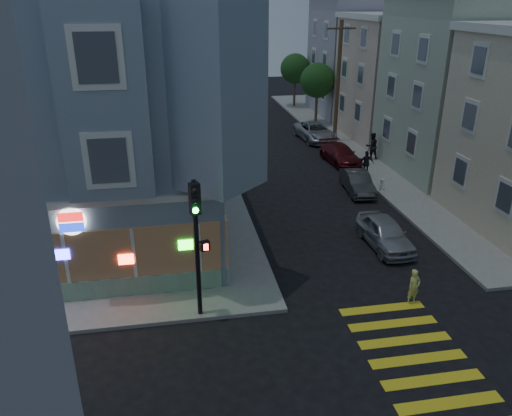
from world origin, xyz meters
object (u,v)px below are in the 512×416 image
object	(u,v)px
parked_car_c	(340,154)
fire_hydrant	(382,184)
pedestrian_a	(372,146)
parked_car_b	(357,182)
street_tree_near	(317,81)
pedestrian_b	(366,163)
utility_pole	(338,81)
parked_car_d	(315,132)
parked_car_a	(385,233)
street_tree_far	(295,69)
running_child	(414,287)
traffic_signal	(197,228)

from	to	relation	value
parked_car_c	fire_hydrant	size ratio (longest dim) A/B	6.17
pedestrian_a	parked_car_b	bearing A→B (deg)	55.62
street_tree_near	parked_car_c	size ratio (longest dim) A/B	1.22
street_tree_near	pedestrian_b	world-z (taller)	street_tree_near
fire_hydrant	utility_pole	bearing A→B (deg)	86.35
fire_hydrant	parked_car_d	bearing A→B (deg)	92.87
pedestrian_a	fire_hydrant	xyz separation A→B (m)	(-1.70, -5.91, -0.56)
pedestrian_b	parked_car_a	size ratio (longest dim) A/B	0.41
parked_car_c	fire_hydrant	distance (m)	5.84
street_tree_far	parked_car_b	bearing A→B (deg)	-95.41
street_tree_far	parked_car_a	bearing A→B (deg)	-96.50
street_tree_near	fire_hydrant	bearing A→B (deg)	-93.03
running_child	pedestrian_b	bearing A→B (deg)	61.60
pedestrian_a	parked_car_b	world-z (taller)	pedestrian_a
traffic_signal	fire_hydrant	size ratio (longest dim) A/B	7.20
parked_car_d	street_tree_near	bearing A→B (deg)	68.71
parked_car_c	parked_car_d	world-z (taller)	parked_car_d
street_tree_near	parked_car_c	distance (m)	11.76
running_child	pedestrian_b	xyz separation A→B (m)	(3.55, 13.79, 0.25)
traffic_signal	pedestrian_a	bearing A→B (deg)	33.83
parked_car_d	fire_hydrant	world-z (taller)	parked_car_d
running_child	parked_car_b	world-z (taller)	running_child
parked_car_b	parked_car_c	bearing A→B (deg)	86.31
street_tree_far	parked_car_a	size ratio (longest dim) A/B	1.34
parked_car_b	traffic_signal	world-z (taller)	traffic_signal
parked_car_b	fire_hydrant	bearing A→B (deg)	-4.26
street_tree_near	fire_hydrant	world-z (taller)	street_tree_near
parked_car_c	traffic_signal	xyz separation A→B (m)	(-10.83, -16.64, 2.95)
street_tree_far	traffic_signal	bearing A→B (deg)	-109.00
parked_car_a	pedestrian_b	bearing A→B (deg)	72.47
parked_car_b	traffic_signal	bearing A→B (deg)	-127.10
street_tree_near	parked_car_d	bearing A→B (deg)	-106.64
street_tree_near	running_child	bearing A→B (deg)	-98.96
street_tree_near	traffic_signal	world-z (taller)	street_tree_near
utility_pole	parked_car_b	bearing A→B (deg)	-101.29
traffic_signal	fire_hydrant	bearing A→B (deg)	25.40
fire_hydrant	pedestrian_a	bearing A→B (deg)	73.96
pedestrian_a	traffic_signal	xyz separation A→B (m)	(-13.13, -16.75, 2.50)
traffic_signal	running_child	bearing A→B (deg)	-20.78
utility_pole	pedestrian_b	xyz separation A→B (m)	(-0.70, -8.41, -3.84)
pedestrian_b	traffic_signal	bearing A→B (deg)	54.15
street_tree_near	pedestrian_a	xyz separation A→B (m)	(0.80, -11.08, -2.86)
utility_pole	street_tree_near	distance (m)	6.06
parked_car_b	traffic_signal	size ratio (longest dim) A/B	0.73
parked_car_b	street_tree_near	bearing A→B (deg)	86.97
street_tree_near	traffic_signal	distance (m)	30.44
pedestrian_a	traffic_signal	world-z (taller)	traffic_signal
parked_car_a	traffic_signal	distance (m)	10.12
utility_pole	parked_car_b	world-z (taller)	utility_pole
street_tree_far	traffic_signal	world-z (taller)	street_tree_far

